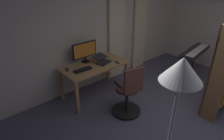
# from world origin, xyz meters

# --- Properties ---
(ground_plane) EXTENTS (7.39, 7.39, 0.00)m
(ground_plane) POSITION_xyz_m (0.00, 0.00, 0.00)
(ground_plane) COLOR #524F66
(back_room_partition) EXTENTS (5.69, 0.10, 2.64)m
(back_room_partition) POSITION_xyz_m (0.00, -2.65, 1.32)
(back_room_partition) COLOR beige
(back_room_partition) RESTS_ON ground
(curtain_left_panel) EXTENTS (0.44, 0.06, 2.23)m
(curtain_left_panel) POSITION_xyz_m (-1.28, -2.54, 1.12)
(curtain_left_panel) COLOR beige
(curtain_left_panel) RESTS_ON ground
(curtain_right_panel) EXTENTS (0.46, 0.06, 2.23)m
(curtain_right_panel) POSITION_xyz_m (-0.43, -2.54, 1.12)
(curtain_right_panel) COLOR beige
(curtain_right_panel) RESTS_ON ground
(desk) EXTENTS (1.36, 0.72, 0.74)m
(desk) POSITION_xyz_m (0.55, -2.14, 0.65)
(desk) COLOR tan
(desk) RESTS_ON ground
(office_chair) EXTENTS (0.56, 0.56, 1.03)m
(office_chair) POSITION_xyz_m (0.47, -1.20, 0.48)
(office_chair) COLOR black
(office_chair) RESTS_ON ground
(computer_monitor) EXTENTS (0.57, 0.18, 0.44)m
(computer_monitor) POSITION_xyz_m (0.61, -2.39, 1.00)
(computer_monitor) COLOR black
(computer_monitor) RESTS_ON desk
(computer_keyboard) EXTENTS (0.37, 0.13, 0.02)m
(computer_keyboard) POSITION_xyz_m (0.88, -2.07, 0.76)
(computer_keyboard) COLOR black
(computer_keyboard) RESTS_ON desk
(laptop) EXTENTS (0.38, 0.39, 0.15)m
(laptop) POSITION_xyz_m (0.36, -2.12, 0.79)
(laptop) COLOR #232328
(laptop) RESTS_ON desk
(computer_mouse) EXTENTS (0.06, 0.10, 0.04)m
(computer_mouse) POSITION_xyz_m (0.05, -2.24, 0.76)
(computer_mouse) COLOR #B7BCC1
(computer_mouse) RESTS_ON desk
(cell_phone_face_up) EXTENTS (0.09, 0.15, 0.01)m
(cell_phone_face_up) POSITION_xyz_m (0.12, -1.91, 0.75)
(cell_phone_face_up) COLOR #333338
(cell_phone_face_up) RESTS_ON desk
(cell_phone_by_monitor) EXTENTS (0.11, 0.16, 0.01)m
(cell_phone_by_monitor) POSITION_xyz_m (1.10, -2.29, 0.75)
(cell_phone_by_monitor) COLOR #333338
(cell_phone_by_monitor) RESTS_ON desk
(piano_keyboard) EXTENTS (1.23, 0.48, 0.80)m
(piano_keyboard) POSITION_xyz_m (-1.77, -1.15, 0.73)
(piano_keyboard) COLOR black
(piano_keyboard) RESTS_ON ground
(floor_lamp) EXTENTS (0.33, 0.33, 1.90)m
(floor_lamp) POSITION_xyz_m (1.43, 0.23, 1.60)
(floor_lamp) COLOR black
(floor_lamp) RESTS_ON ground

